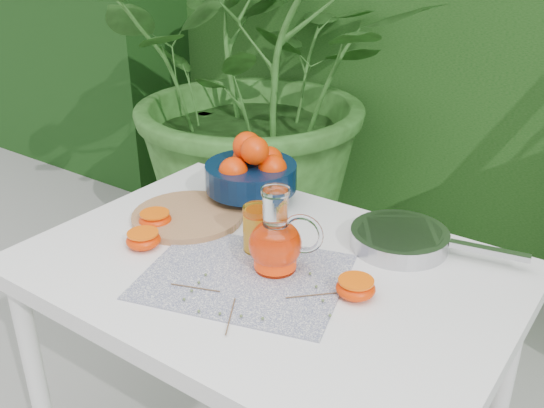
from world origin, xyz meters
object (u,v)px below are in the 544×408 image
Objects in this scene: saute_pan at (401,238)px; cutting_board at (188,216)px; white_table at (267,296)px; juice_pitcher at (276,242)px; fruit_bowl at (252,171)px.

cutting_board is at bearing -160.08° from saute_pan.
white_table is 0.32m from saute_pan.
saute_pan is at bearing 49.03° from white_table.
juice_pitcher is (0.03, -0.01, 0.15)m from white_table.
fruit_bowl is 0.34m from juice_pitcher.
juice_pitcher is (0.30, -0.07, 0.06)m from cutting_board.
white_table is at bearing -47.67° from fruit_bowl.
cutting_board is at bearing -109.92° from fruit_bowl.
cutting_board is (-0.27, 0.06, 0.09)m from white_table.
cutting_board is at bearing 168.24° from white_table.
saute_pan is (0.47, 0.17, 0.01)m from cutting_board.
fruit_bowl reaches higher than saute_pan.
fruit_bowl is (0.06, 0.17, 0.07)m from cutting_board.
saute_pan is at bearing 54.77° from juice_pitcher.
saute_pan is at bearing -0.46° from fruit_bowl.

